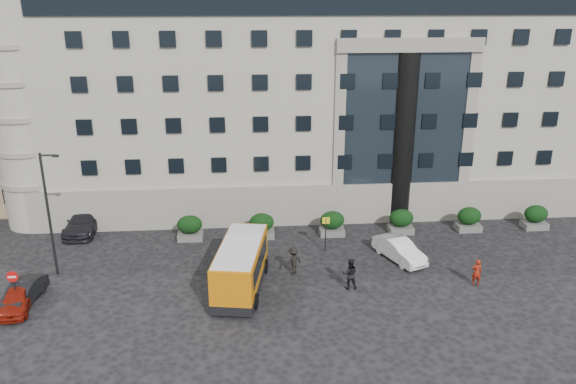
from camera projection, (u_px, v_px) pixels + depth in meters
name	position (u px, v px, depth m)	size (l,w,h in m)	color
ground	(247.00, 290.00, 33.84)	(120.00, 120.00, 0.00)	black
civic_building	(306.00, 85.00, 52.02)	(44.00, 24.00, 18.00)	#9C988A
entrance_column	(402.00, 140.00, 42.30)	(1.80, 1.80, 13.00)	black
apartment_far	(3.00, 50.00, 63.90)	(13.00, 13.00, 22.00)	#7B6448
hedge_a	(190.00, 228.00, 40.57)	(1.80, 1.26, 1.84)	#535351
hedge_b	(262.00, 225.00, 40.96)	(1.80, 1.26, 1.84)	#535351
hedge_c	(332.00, 223.00, 41.36)	(1.80, 1.26, 1.84)	#535351
hedge_d	(401.00, 221.00, 41.75)	(1.80, 1.26, 1.84)	#535351
hedge_e	(469.00, 219.00, 42.15)	(1.80, 1.26, 1.84)	#535351
hedge_f	(536.00, 217.00, 42.55)	(1.80, 1.26, 1.84)	#535351
street_lamp	(49.00, 210.00, 34.31)	(1.16, 0.18, 8.00)	#262628
bus_stop_sign	(326.00, 228.00, 38.39)	(0.50, 0.08, 2.52)	#262628
no_entry_sign	(13.00, 282.00, 31.33)	(0.64, 0.16, 2.32)	#262628
minibus	(241.00, 265.00, 33.48)	(3.53, 7.20, 2.88)	#D07009
red_truck	(46.00, 178.00, 49.32)	(3.50, 6.25, 3.20)	maroon
parked_car_a	(17.00, 299.00, 31.56)	(1.50, 3.73, 1.27)	maroon
parked_car_b	(23.00, 293.00, 32.22)	(1.34, 3.83, 1.26)	black
parked_car_c	(84.00, 221.00, 42.11)	(2.18, 5.37, 1.56)	black
parked_car_d	(59.00, 198.00, 47.28)	(2.08, 4.51, 1.25)	black
white_taxi	(399.00, 250.00, 37.53)	(1.50, 4.31, 1.42)	white
pedestrian_a	(477.00, 272.00, 34.16)	(0.62, 0.41, 1.71)	maroon
pedestrian_b	(350.00, 274.00, 33.72)	(0.95, 0.74, 1.95)	black
pedestrian_c	(293.00, 261.00, 35.55)	(1.15, 0.66, 1.79)	black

